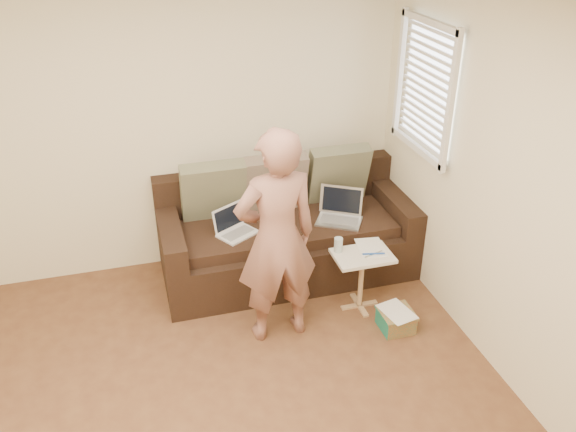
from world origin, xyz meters
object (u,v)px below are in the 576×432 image
object	(u,v)px
side_table	(361,281)
drinking_glass	(338,245)
laptop_white	(238,235)
laptop_silver	(339,222)
striped_box	(396,320)
person	(277,239)
sofa	(287,230)

from	to	relation	value
side_table	drinking_glass	size ratio (longest dim) A/B	4.27
laptop_white	side_table	distance (m)	1.09
side_table	drinking_glass	bearing A→B (deg)	150.16
laptop_white	side_table	world-z (taller)	laptop_white
laptop_white	laptop_silver	bearing A→B (deg)	-32.42
striped_box	laptop_silver	bearing A→B (deg)	100.95
laptop_silver	person	xyz separation A→B (m)	(-0.74, -0.66, 0.33)
laptop_white	side_table	size ratio (longest dim) A/B	0.61
sofa	side_table	distance (m)	0.82
side_table	striped_box	bearing A→B (deg)	-64.46
sofa	person	size ratio (longest dim) A/B	1.29
laptop_silver	laptop_white	distance (m)	0.89
laptop_silver	laptop_white	xyz separation A→B (m)	(-0.89, 0.03, 0.00)
striped_box	side_table	bearing A→B (deg)	115.54
laptop_white	striped_box	bearing A→B (deg)	-71.21
sofa	side_table	bearing A→B (deg)	-57.56
laptop_silver	laptop_white	bearing A→B (deg)	-150.52
laptop_silver	side_table	xyz separation A→B (m)	(0.00, -0.53, -0.26)
sofa	laptop_white	world-z (taller)	sofa
person	side_table	size ratio (longest dim) A/B	3.33
laptop_silver	drinking_glass	xyz separation A→B (m)	(-0.17, -0.44, 0.05)
drinking_glass	striped_box	xyz separation A→B (m)	(0.34, -0.45, -0.49)
drinking_glass	side_table	bearing A→B (deg)	-29.84
laptop_white	drinking_glass	distance (m)	0.86
laptop_white	side_table	xyz separation A→B (m)	(0.90, -0.56, -0.26)
laptop_white	striped_box	xyz separation A→B (m)	(1.06, -0.91, -0.44)
laptop_silver	striped_box	xyz separation A→B (m)	(0.17, -0.88, -0.44)
laptop_silver	person	bearing A→B (deg)	-106.96
laptop_white	drinking_glass	xyz separation A→B (m)	(0.72, -0.46, 0.05)
drinking_glass	striped_box	distance (m)	0.74
side_table	striped_box	distance (m)	0.42
laptop_silver	striped_box	world-z (taller)	laptop_silver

